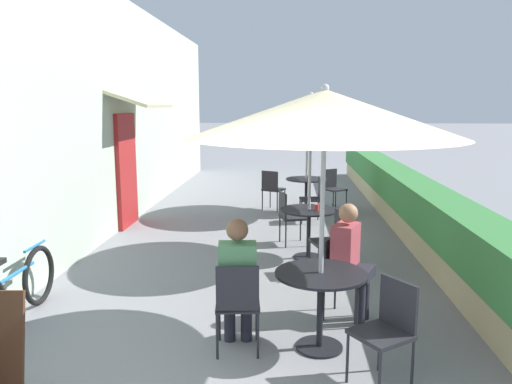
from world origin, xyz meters
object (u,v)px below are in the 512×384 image
object	(u,v)px
cafe_chair_near_back	(388,324)
patio_umbrella_far	(308,109)
seated_patron_near_left	(350,257)
coffee_cup_far	(310,177)
bicycle_leaning	(14,291)
cafe_chair_far_back	(314,196)
patio_umbrella_mid	(311,110)
cafe_chair_far_left	(333,186)
cafe_chair_mid_left	(333,237)
cafe_chair_near_right	(238,300)
coffee_cup_mid	(317,207)
patio_table_near	(320,291)
patio_table_far	(306,187)
cafe_chair_far_right	(272,187)
patio_umbrella_near	(325,114)
seated_patron_near_right	(238,278)
cafe_chair_mid_right	(289,214)
patio_table_mid	(309,221)
cafe_chair_near_left	(340,271)

from	to	relation	value
cafe_chair_near_back	patio_umbrella_far	xyz separation A→B (m)	(-0.44, 6.46, 1.66)
seated_patron_near_left	cafe_chair_near_back	size ratio (longest dim) A/B	1.44
coffee_cup_far	bicycle_leaning	size ratio (longest dim) A/B	0.05
cafe_chair_far_back	coffee_cup_far	world-z (taller)	cafe_chair_far_back
patio_umbrella_mid	cafe_chair_far_left	bearing A→B (deg)	79.65
patio_umbrella_mid	patio_umbrella_far	distance (m)	3.09
cafe_chair_mid_left	cafe_chair_far_back	world-z (taller)	same
cafe_chair_near_right	cafe_chair_far_back	bearing A→B (deg)	74.35
patio_umbrella_far	bicycle_leaning	distance (m)	6.66
coffee_cup_mid	bicycle_leaning	distance (m)	4.05
seated_patron_near_left	patio_table_near	bearing A→B (deg)	-2.65
coffee_cup_far	patio_table_far	bearing A→B (deg)	163.98
patio_table_far	cafe_chair_far_right	bearing A→B (deg)	159.86
patio_umbrella_near	patio_umbrella_mid	world-z (taller)	same
seated_patron_near_left	seated_patron_near_right	xyz separation A→B (m)	(-1.11, -0.72, 0.00)
patio_umbrella_far	cafe_chair_far_back	distance (m)	1.83
cafe_chair_mid_right	cafe_chair_far_left	world-z (taller)	same
patio_umbrella_near	cafe_chair_near_back	distance (m)	1.83
patio_table_near	patio_table_mid	distance (m)	2.80
seated_patron_near_left	bicycle_leaning	bearing A→B (deg)	-59.75
cafe_chair_far_right	coffee_cup_mid	bearing A→B (deg)	-51.61
cafe_chair_far_back	cafe_chair_mid_left	bearing A→B (deg)	177.64
patio_umbrella_near	patio_umbrella_mid	bearing A→B (deg)	89.97
cafe_chair_mid_right	cafe_chair_far_right	world-z (taller)	same
bicycle_leaning	cafe_chair_mid_right	bearing A→B (deg)	47.56
patio_umbrella_near	cafe_chair_mid_right	bearing A→B (deg)	94.70
patio_table_far	coffee_cup_far	bearing A→B (deg)	-16.02
seated_patron_near_right	cafe_chair_mid_right	distance (m)	3.58
seated_patron_near_right	coffee_cup_far	bearing A→B (deg)	75.95
patio_umbrella_mid	cafe_chair_near_right	bearing A→B (deg)	-104.32
cafe_chair_near_back	cafe_chair_far_left	world-z (taller)	same
patio_table_far	patio_umbrella_far	distance (m)	1.62
patio_table_mid	cafe_chair_near_right	bearing A→B (deg)	-104.32
cafe_chair_far_back	cafe_chair_near_back	bearing A→B (deg)	178.94
patio_umbrella_mid	coffee_cup_mid	world-z (taller)	patio_umbrella_mid
cafe_chair_near_right	cafe_chair_far_left	xyz separation A→B (m)	(1.41, 6.53, 0.00)
coffee_cup_mid	seated_patron_near_right	bearing A→B (deg)	-107.45
seated_patron_near_right	coffee_cup_far	xyz separation A→B (m)	(0.89, 5.90, 0.10)
seated_patron_near_right	patio_table_mid	xyz separation A→B (m)	(0.76, 2.84, -0.13)
cafe_chair_far_back	coffee_cup_far	distance (m)	0.79
patio_table_far	coffee_cup_far	world-z (taller)	coffee_cup_far
cafe_chair_near_back	coffee_cup_far	world-z (taller)	cafe_chair_near_back
cafe_chair_near_left	patio_umbrella_mid	size ratio (longest dim) A/B	0.36
patio_table_far	seated_patron_near_left	bearing A→B (deg)	-86.89
cafe_chair_far_left	cafe_chair_far_back	distance (m)	1.33
cafe_chair_near_left	coffee_cup_far	distance (m)	5.15
cafe_chair_near_left	cafe_chair_far_left	bearing A→B (deg)	-159.57
cafe_chair_mid_right	cafe_chair_near_back	bearing A→B (deg)	-5.54
cafe_chair_far_left	patio_umbrella_near	bearing A→B (deg)	50.00
cafe_chair_mid_right	patio_table_far	world-z (taller)	cafe_chair_mid_right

